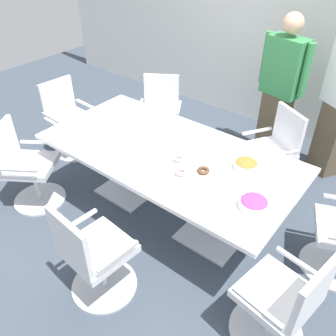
{
  "coord_description": "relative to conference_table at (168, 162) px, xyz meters",
  "views": [
    {
      "loc": [
        1.69,
        -2.11,
        2.53
      ],
      "look_at": [
        0.0,
        0.0,
        0.55
      ],
      "focal_mm": 37.62,
      "sensor_mm": 36.0,
      "label": 1
    }
  ],
  "objects": [
    {
      "name": "office_chair_6",
      "position": [
        0.15,
        -1.1,
        -0.22
      ],
      "size": [
        0.58,
        0.58,
        0.91
      ],
      "rotation": [
        0.0,
        0.0,
        -0.08
      ],
      "color": "silver",
      "rests_on": "ground"
    },
    {
      "name": "office_chair_0",
      "position": [
        1.44,
        -0.58,
        -0.22
      ],
      "size": [
        0.62,
        0.62,
        0.91
      ],
      "rotation": [
        0.0,
        0.0,
        1.41
      ],
      "color": "silver",
      "rests_on": "ground"
    },
    {
      "name": "office_chair_3",
      "position": [
        -0.88,
        0.94,
        -0.22
      ],
      "size": [
        0.74,
        0.74,
        0.91
      ],
      "rotation": [
        0.0,
        0.0,
        -2.59
      ],
      "color": "silver",
      "rests_on": "ground"
    },
    {
      "name": "snack_bowl_candy_mix",
      "position": [
        0.97,
        -0.2,
        0.17
      ],
      "size": [
        0.23,
        0.23,
        0.08
      ],
      "color": "white",
      "rests_on": "conference_table"
    },
    {
      "name": "snack_bowl_pretzels",
      "position": [
        0.69,
        0.2,
        0.17
      ],
      "size": [
        0.21,
        0.21,
        0.09
      ],
      "color": "white",
      "rests_on": "conference_table"
    },
    {
      "name": "ground_plane",
      "position": [
        0.0,
        0.0,
        -0.63
      ],
      "size": [
        10.0,
        10.0,
        0.01
      ],
      "primitive_type": "cube",
      "color": "#3D4754"
    },
    {
      "name": "plate_stack",
      "position": [
        -0.76,
        0.19,
        0.15
      ],
      "size": [
        0.22,
        0.22,
        0.04
      ],
      "color": "white",
      "rests_on": "conference_table"
    },
    {
      "name": "donut_platter",
      "position": [
        0.31,
        -0.08,
        0.14
      ],
      "size": [
        0.38,
        0.38,
        0.04
      ],
      "color": "white",
      "rests_on": "conference_table"
    },
    {
      "name": "back_wall",
      "position": [
        0.0,
        2.4,
        0.77
      ],
      "size": [
        8.0,
        0.1,
        2.8
      ],
      "primitive_type": "cube",
      "color": "silver",
      "rests_on": "ground"
    },
    {
      "name": "napkin_pile",
      "position": [
        -0.42,
        -0.21,
        0.17
      ],
      "size": [
        0.16,
        0.16,
        0.08
      ],
      "primitive_type": "cube",
      "color": "white",
      "rests_on": "conference_table"
    },
    {
      "name": "office_chair_2",
      "position": [
        0.6,
        1.03,
        -0.22
      ],
      "size": [
        0.74,
        0.74,
        0.91
      ],
      "rotation": [
        0.0,
        0.0,
        -3.68
      ],
      "color": "silver",
      "rests_on": "ground"
    },
    {
      "name": "office_chair_4",
      "position": [
        -1.69,
        0.14,
        -0.22
      ],
      "size": [
        0.57,
        0.57,
        0.91
      ],
      "rotation": [
        0.0,
        0.0,
        -1.64
      ],
      "color": "silver",
      "rests_on": "ground"
    },
    {
      "name": "person_standing_0",
      "position": [
        0.32,
        1.66,
        0.26
      ],
      "size": [
        0.61,
        0.31,
        1.71
      ],
      "rotation": [
        0.0,
        0.0,
        -3.36
      ],
      "color": "brown",
      "rests_on": "ground"
    },
    {
      "name": "office_chair_5",
      "position": [
        -1.23,
        -0.76,
        -0.22
      ],
      "size": [
        0.75,
        0.75,
        0.91
      ],
      "rotation": [
        0.0,
        0.0,
        -0.98
      ],
      "color": "silver",
      "rests_on": "ground"
    },
    {
      "name": "conference_table",
      "position": [
        0.0,
        0.0,
        0.0
      ],
      "size": [
        2.4,
        1.2,
        0.75
      ],
      "color": "silver",
      "rests_on": "ground"
    }
  ]
}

